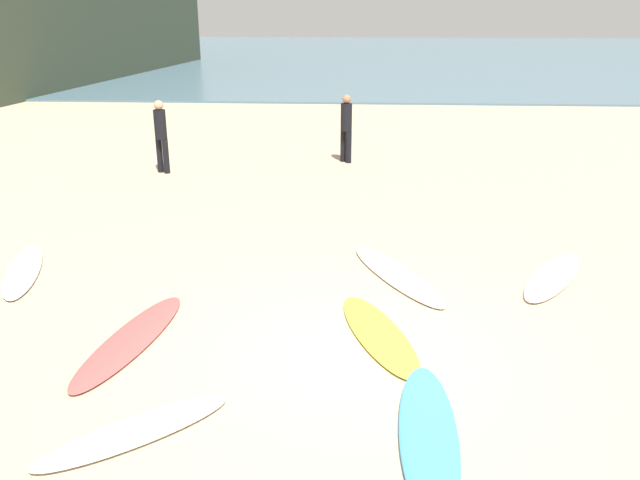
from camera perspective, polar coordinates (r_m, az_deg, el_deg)
The scene contains 11 objects.
ground_plane at distance 7.97m, azimuth 3.28°, elevation -9.92°, with size 120.00×120.00×0.00m, color tan.
ocean_water at distance 45.91m, azimuth 3.33°, elevation 15.53°, with size 120.00×40.00×0.08m, color slate.
surfboard_1 at distance 10.55m, azimuth 19.51°, elevation -2.97°, with size 0.55×2.20×0.07m, color silver.
surfboard_2 at distance 8.38m, azimuth 5.11°, elevation -8.08°, with size 0.59×2.21×0.06m, color yellow.
surfboard_3 at distance 6.92m, azimuth -15.72°, elevation -15.63°, with size 0.49×1.98×0.08m, color white.
surfboard_4 at distance 6.72m, azimuth 9.34°, elevation -16.21°, with size 0.57×2.42×0.08m, color #4390E1.
surfboard_5 at distance 10.09m, azimuth 6.63°, elevation -2.98°, with size 0.55×2.55×0.07m, color #F7EACC.
surfboard_6 at distance 8.55m, azimuth -16.04°, elevation -8.26°, with size 0.56×2.49×0.06m, color #DB534F.
surfboard_7 at distance 11.14m, azimuth -24.28°, elevation -2.41°, with size 0.50×2.22×0.07m, color white.
beachgoer_near at distance 16.13m, azimuth -13.58°, elevation 8.98°, with size 0.38×0.38×1.72m.
beachgoer_mid at distance 16.73m, azimuth 2.28°, elevation 9.89°, with size 0.40×0.40×1.70m.
Camera 1 is at (-0.07, -6.87, 4.04)m, focal length 37.05 mm.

